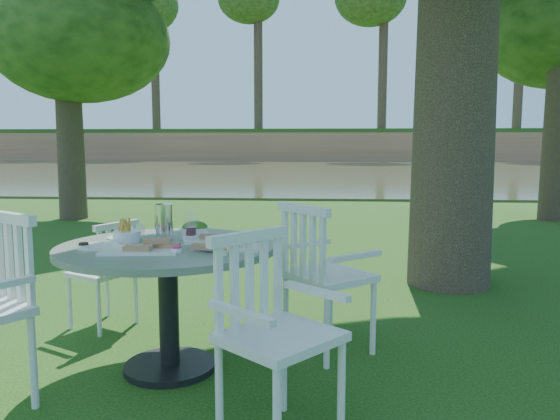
{
  "coord_description": "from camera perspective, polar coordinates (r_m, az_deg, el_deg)",
  "views": [
    {
      "loc": [
        0.32,
        -4.17,
        1.38
      ],
      "look_at": [
        0.0,
        0.2,
        0.85
      ],
      "focal_mm": 35.0,
      "sensor_mm": 36.0,
      "label": 1
    }
  ],
  "objects": [
    {
      "name": "tableware",
      "position": [
        3.41,
        -11.56,
        -2.6
      ],
      "size": [
        1.09,
        0.73,
        0.23
      ],
      "color": "white",
      "rests_on": "table"
    },
    {
      "name": "table",
      "position": [
        3.38,
        -11.65,
        -6.31
      ],
      "size": [
        1.3,
        1.3,
        0.78
      ],
      "color": "black",
      "rests_on": "ground"
    },
    {
      "name": "chair_nw",
      "position": [
        4.29,
        -17.41,
        -5.61
      ],
      "size": [
        0.53,
        0.54,
        0.81
      ],
      "rotation": [
        0.0,
        0.0,
        -2.05
      ],
      "color": "white",
      "rests_on": "ground"
    },
    {
      "name": "far_bank",
      "position": [
        45.67,
        4.26,
        14.32
      ],
      "size": [
        100.0,
        18.0,
        15.2
      ],
      "color": "#9D6649",
      "rests_on": "ground"
    },
    {
      "name": "chair_se",
      "position": [
        2.62,
        -1.46,
        -11.22
      ],
      "size": [
        0.66,
        0.67,
        0.97
      ],
      "rotation": [
        0.0,
        0.0,
        0.86
      ],
      "color": "white",
      "rests_on": "ground"
    },
    {
      "name": "river",
      "position": [
        27.21,
        3.55,
        4.03
      ],
      "size": [
        100.0,
        28.0,
        0.12
      ],
      "primitive_type": "cube",
      "color": "#393D24",
      "rests_on": "ground"
    },
    {
      "name": "ground",
      "position": [
        4.41,
        -0.2,
        -11.36
      ],
      "size": [
        140.0,
        140.0,
        0.0
      ],
      "primitive_type": "plane",
      "color": "#12380B",
      "rests_on": "ground"
    },
    {
      "name": "chair_ne",
      "position": [
        3.57,
        3.92,
        -5.99
      ],
      "size": [
        0.68,
        0.69,
        0.99
      ],
      "rotation": [
        0.0,
        0.0,
        -4.03
      ],
      "color": "white",
      "rests_on": "ground"
    }
  ]
}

